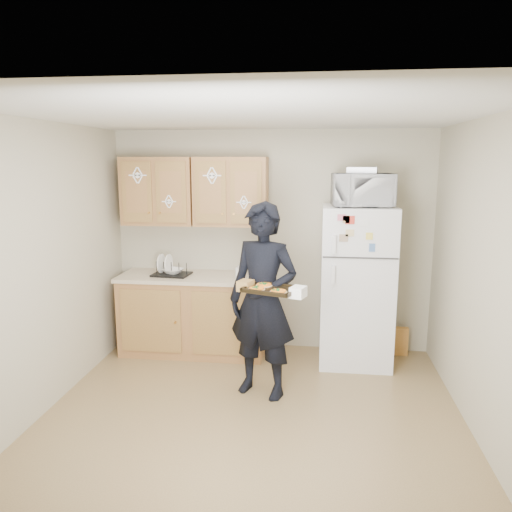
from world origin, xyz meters
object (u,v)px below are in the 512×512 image
object	(u,v)px
refrigerator	(356,286)
microwave	(362,190)
baking_tray	(271,290)
person	(263,301)
dish_rack	(171,268)

from	to	relation	value
refrigerator	microwave	bearing A→B (deg)	-69.20
baking_tray	microwave	xyz separation A→B (m)	(0.82, 1.12, 0.78)
baking_tray	microwave	world-z (taller)	microwave
person	refrigerator	bearing A→B (deg)	64.13
person	dish_rack	world-z (taller)	person
person	microwave	bearing A→B (deg)	61.89
dish_rack	person	bearing A→B (deg)	-39.09
person	baking_tray	xyz separation A→B (m)	(0.10, -0.28, 0.18)
dish_rack	refrigerator	bearing A→B (deg)	-0.76
person	dish_rack	bearing A→B (deg)	160.46
microwave	dish_rack	size ratio (longest dim) A/B	1.51
baking_tray	refrigerator	bearing A→B (deg)	75.13
refrigerator	microwave	xyz separation A→B (m)	(0.02, -0.05, 1.02)
person	dish_rack	distance (m)	1.46
refrigerator	microwave	size ratio (longest dim) A/B	2.82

